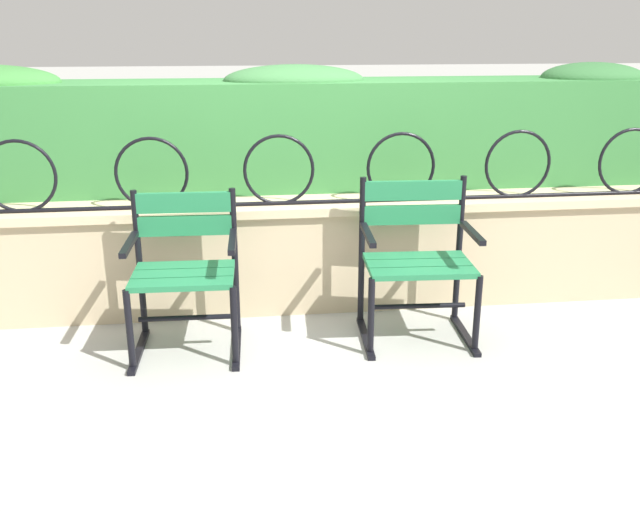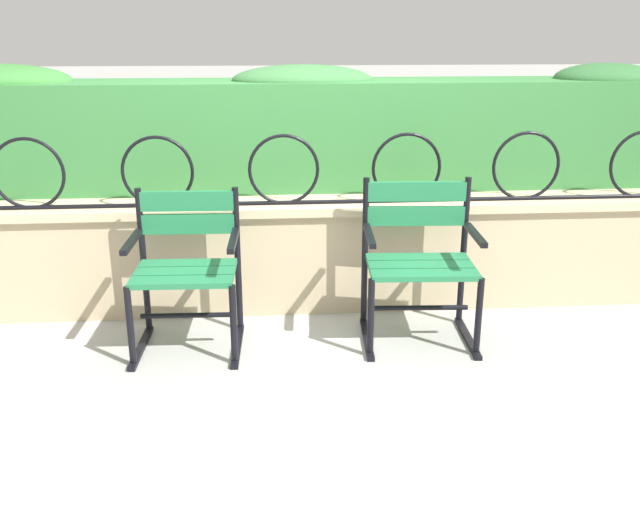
% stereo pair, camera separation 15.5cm
% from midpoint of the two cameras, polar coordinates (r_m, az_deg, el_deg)
% --- Properties ---
extents(ground_plane, '(60.00, 60.00, 0.00)m').
position_cam_midpoint_polar(ground_plane, '(3.70, 1.30, -8.46)').
color(ground_plane, '#9E9E99').
extents(stone_wall, '(7.70, 0.41, 0.67)m').
position_cam_midpoint_polar(stone_wall, '(4.27, 0.31, 0.25)').
color(stone_wall, tan).
rests_on(stone_wall, ground).
extents(iron_arch_fence, '(7.16, 0.02, 0.42)m').
position_cam_midpoint_polar(iron_arch_fence, '(4.05, -1.66, 6.87)').
color(iron_arch_fence, black).
rests_on(iron_arch_fence, stone_wall).
extents(hedge_row, '(7.55, 0.58, 0.79)m').
position_cam_midpoint_polar(hedge_row, '(4.56, -0.39, 10.50)').
color(hedge_row, '#387A3D').
rests_on(hedge_row, stone_wall).
extents(park_chair_left, '(0.58, 0.54, 0.85)m').
position_cam_midpoint_polar(park_chair_left, '(3.74, -9.89, -0.78)').
color(park_chair_left, '#237547').
rests_on(park_chair_left, ground).
extents(park_chair_right, '(0.64, 0.55, 0.88)m').
position_cam_midpoint_polar(park_chair_right, '(3.84, 9.38, -0.10)').
color(park_chair_right, '#237547').
rests_on(park_chair_right, ground).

